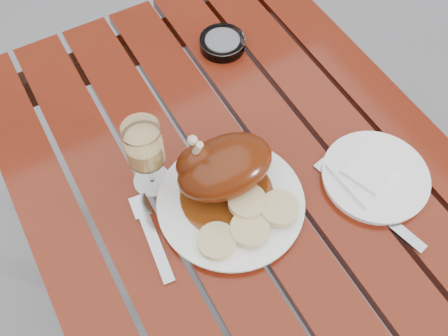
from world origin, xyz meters
The scene contains 11 objects.
ground centered at (0.00, 0.00, 0.00)m, with size 60.00×60.00×0.00m, color slate.
table centered at (0.00, 0.00, 0.38)m, with size 0.80×1.20×0.75m, color maroon.
dinner_plate centered at (-0.05, 0.02, 0.76)m, with size 0.27×0.27×0.02m, color white.
roast_duck centered at (-0.05, 0.06, 0.82)m, with size 0.19×0.17×0.13m.
bread_dumplings centered at (-0.05, -0.04, 0.78)m, with size 0.19×0.11×0.03m.
wine_glass centered at (-0.16, 0.13, 0.83)m, with size 0.07×0.07×0.17m, color #F5C76F.
side_plate centered at (0.21, -0.07, 0.76)m, with size 0.20×0.20×0.02m, color white.
napkin centered at (0.20, -0.06, 0.77)m, with size 0.12×0.11×0.01m, color white.
ashtray centered at (0.13, 0.37, 0.76)m, with size 0.10×0.10×0.03m, color #B2B7BC.
fork centered at (-0.21, 0.02, 0.75)m, with size 0.02×0.16×0.01m, color gray.
knife centered at (0.17, -0.12, 0.75)m, with size 0.02×0.21×0.01m, color gray.
Camera 1 is at (-0.27, -0.35, 1.56)m, focal length 40.00 mm.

